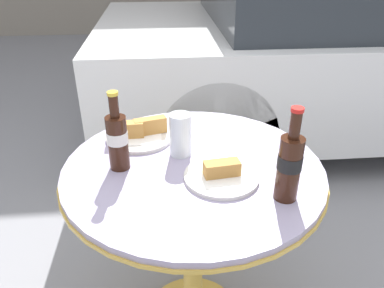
# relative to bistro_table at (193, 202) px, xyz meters

# --- Properties ---
(bistro_table) EXTENTS (0.81, 0.81, 0.74)m
(bistro_table) POSITION_rel_bistro_table_xyz_m (0.00, 0.00, 0.00)
(bistro_table) COLOR gold
(bistro_table) RESTS_ON ground_plane
(cola_bottle_left) EXTENTS (0.06, 0.06, 0.26)m
(cola_bottle_left) POSITION_rel_bistro_table_xyz_m (0.23, -0.19, 0.25)
(cola_bottle_left) COLOR #33190F
(cola_bottle_left) RESTS_ON bistro_table
(cola_bottle_right) EXTENTS (0.06, 0.06, 0.24)m
(cola_bottle_right) POSITION_rel_bistro_table_xyz_m (-0.22, 0.01, 0.24)
(cola_bottle_right) COLOR #33190F
(cola_bottle_right) RESTS_ON bistro_table
(drinking_glass) EXTENTS (0.07, 0.07, 0.14)m
(drinking_glass) POSITION_rel_bistro_table_xyz_m (-0.03, 0.07, 0.21)
(drinking_glass) COLOR black
(drinking_glass) RESTS_ON bistro_table
(lunch_plate_near) EXTENTS (0.22, 0.22, 0.06)m
(lunch_plate_near) POSITION_rel_bistro_table_xyz_m (0.07, -0.08, 0.16)
(lunch_plate_near) COLOR silver
(lunch_plate_near) RESTS_ON bistro_table
(lunch_plate_far) EXTENTS (0.23, 0.23, 0.07)m
(lunch_plate_far) POSITION_rel_bistro_table_xyz_m (-0.17, 0.19, 0.17)
(lunch_plate_far) COLOR silver
(lunch_plate_far) RESTS_ON bistro_table
(parked_car) EXTENTS (3.85, 1.82, 1.27)m
(parked_car) POSITION_rel_bistro_table_xyz_m (1.38, 1.76, 0.02)
(parked_car) COLOR silver
(parked_car) RESTS_ON ground_plane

